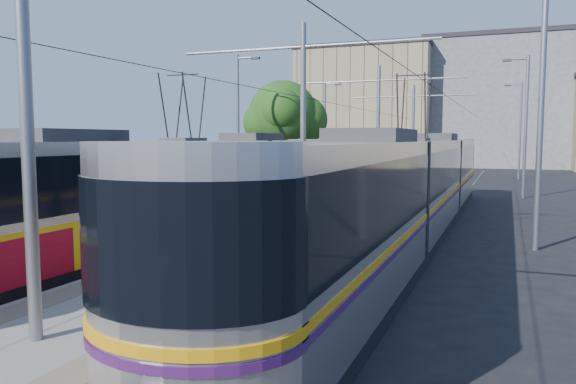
% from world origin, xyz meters
% --- Properties ---
extents(ground, '(160.00, 160.00, 0.00)m').
position_xyz_m(ground, '(0.00, 0.00, 0.00)').
color(ground, black).
rests_on(ground, ground).
extents(platform, '(4.00, 50.00, 0.30)m').
position_xyz_m(platform, '(0.00, 17.00, 0.15)').
color(platform, gray).
rests_on(platform, ground).
extents(tactile_strip_left, '(0.70, 50.00, 0.01)m').
position_xyz_m(tactile_strip_left, '(-1.45, 17.00, 0.30)').
color(tactile_strip_left, gray).
rests_on(tactile_strip_left, platform).
extents(tactile_strip_right, '(0.70, 50.00, 0.01)m').
position_xyz_m(tactile_strip_right, '(1.45, 17.00, 0.30)').
color(tactile_strip_right, gray).
rests_on(tactile_strip_right, platform).
extents(rails, '(8.71, 70.00, 0.03)m').
position_xyz_m(rails, '(0.00, 17.00, 0.02)').
color(rails, gray).
rests_on(rails, ground).
extents(tram_left, '(2.43, 27.63, 5.50)m').
position_xyz_m(tram_left, '(-3.60, 6.08, 1.71)').
color(tram_left, black).
rests_on(tram_left, ground).
extents(tram_right, '(2.43, 30.66, 5.50)m').
position_xyz_m(tram_right, '(3.60, 9.06, 1.86)').
color(tram_right, black).
rests_on(tram_right, ground).
extents(catenary, '(9.20, 70.00, 7.00)m').
position_xyz_m(catenary, '(0.00, 14.15, 4.52)').
color(catenary, gray).
rests_on(catenary, platform).
extents(street_lamps, '(15.18, 38.22, 8.00)m').
position_xyz_m(street_lamps, '(-0.00, 21.00, 4.18)').
color(street_lamps, gray).
rests_on(street_lamps, ground).
extents(shelter, '(0.69, 1.02, 2.12)m').
position_xyz_m(shelter, '(0.54, 15.45, 1.41)').
color(shelter, black).
rests_on(shelter, platform).
extents(tree, '(4.84, 4.48, 7.03)m').
position_xyz_m(tree, '(-6.42, 23.00, 4.76)').
color(tree, '#382314').
rests_on(tree, ground).
extents(building_left, '(16.32, 12.24, 14.59)m').
position_xyz_m(building_left, '(-10.00, 60.00, 7.31)').
color(building_left, gray).
rests_on(building_left, ground).
extents(building_centre, '(18.36, 14.28, 15.40)m').
position_xyz_m(building_centre, '(6.00, 64.00, 7.71)').
color(building_centre, gray).
rests_on(building_centre, ground).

